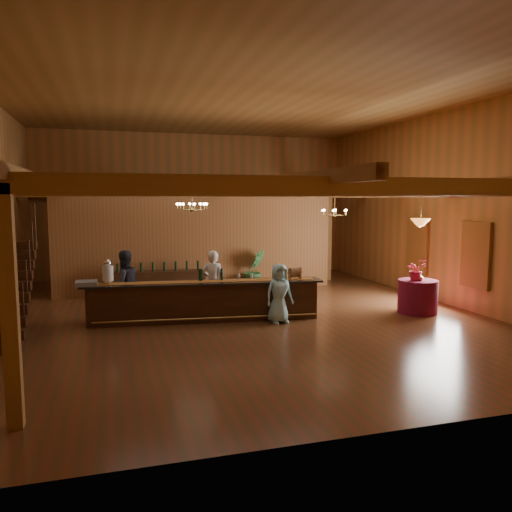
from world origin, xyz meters
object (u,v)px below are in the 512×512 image
object	(u,v)px
chandelier_left	(192,206)
bartender	(213,282)
floor_plant	(254,270)
chandelier_right	(334,212)
round_table	(418,297)
raffle_drum	(295,273)
guest	(279,293)
tasting_bar	(205,301)
backbar_shelf	(159,284)
pendant_lamp	(420,222)
beverage_dispenser	(108,272)
staff_second	(124,285)

from	to	relation	value
chandelier_left	bartender	world-z (taller)	chandelier_left
floor_plant	chandelier_right	bearing A→B (deg)	-42.76
round_table	raffle_drum	bearing A→B (deg)	172.11
raffle_drum	bartender	world-z (taller)	bartender
chandelier_right	guest	world-z (taller)	chandelier_right
tasting_bar	round_table	xyz separation A→B (m)	(5.55, -0.76, -0.06)
backbar_shelf	pendant_lamp	distance (m)	7.87
backbar_shelf	chandelier_right	size ratio (longest dim) A/B	3.55
pendant_lamp	guest	distance (m)	4.20
pendant_lamp	floor_plant	size ratio (longest dim) A/B	0.66
beverage_dispenser	staff_second	bearing A→B (deg)	48.53
guest	floor_plant	world-z (taller)	guest
beverage_dispenser	staff_second	distance (m)	0.70
chandelier_right	guest	xyz separation A→B (m)	(-2.58, -2.45, -1.89)
tasting_bar	raffle_drum	size ratio (longest dim) A/B	17.38
bartender	chandelier_right	bearing A→B (deg)	-142.75
tasting_bar	chandelier_right	size ratio (longest dim) A/B	7.39
bartender	staff_second	size ratio (longest dim) A/B	0.96
chandelier_left	chandelier_right	size ratio (longest dim) A/B	1.00
raffle_drum	bartender	distance (m)	2.19
backbar_shelf	staff_second	size ratio (longest dim) A/B	1.64
backbar_shelf	bartender	distance (m)	2.95
tasting_bar	round_table	distance (m)	5.61
round_table	chandelier_left	size ratio (longest dim) A/B	1.27
backbar_shelf	guest	xyz separation A→B (m)	(2.50, -4.14, 0.33)
chandelier_right	floor_plant	xyz separation A→B (m)	(-1.98, 1.83, -1.94)
chandelier_right	tasting_bar	bearing A→B (deg)	-158.00
bartender	staff_second	distance (m)	2.26
chandelier_left	raffle_drum	bearing A→B (deg)	-27.80
staff_second	backbar_shelf	bearing A→B (deg)	-134.79
tasting_bar	raffle_drum	xyz separation A→B (m)	(2.26, -0.30, 0.66)
guest	bartender	bearing A→B (deg)	122.86
pendant_lamp	staff_second	size ratio (longest dim) A/B	0.52
bartender	floor_plant	distance (m)	3.43
round_table	floor_plant	distance (m)	5.41
chandelier_right	pendant_lamp	bearing A→B (deg)	-62.78
raffle_drum	backbar_shelf	xyz separation A→B (m)	(-3.07, 3.71, -0.75)
tasting_bar	guest	size ratio (longest dim) A/B	4.07
backbar_shelf	chandelier_left	xyz separation A→B (m)	(0.67, -2.45, 2.42)
beverage_dispenser	floor_plant	distance (m)	5.65
backbar_shelf	staff_second	bearing A→B (deg)	-108.51
chandelier_left	pendant_lamp	world-z (taller)	same
guest	pendant_lamp	bearing A→B (deg)	-10.28
pendant_lamp	bartender	distance (m)	5.63
staff_second	guest	bearing A→B (deg)	135.38
beverage_dispenser	raffle_drum	bearing A→B (deg)	-7.62
guest	round_table	bearing A→B (deg)	-10.28
backbar_shelf	round_table	xyz separation A→B (m)	(6.36, -4.17, 0.04)
beverage_dispenser	floor_plant	xyz separation A→B (m)	(4.58, 3.25, -0.59)
tasting_bar	raffle_drum	world-z (taller)	raffle_drum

